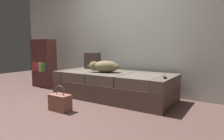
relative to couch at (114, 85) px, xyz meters
The scene contains 8 objects.
ground_plane 1.08m from the couch, 90.00° to the right, with size 10.00×10.00×0.00m, color brown.
back_wall 1.34m from the couch, 90.00° to the left, with size 6.40×0.10×2.80m, color silver.
couch is the anchor object (origin of this frame).
dog_tan 0.39m from the couch, 154.97° to the right, with size 0.60×0.43×0.21m.
tv_remote 1.03m from the couch, ahead, with size 0.04×0.15×0.02m, color black.
throw_pillow 0.85m from the couch, 158.92° to the left, with size 0.34×0.12×0.34m, color #473535.
handbag 1.08m from the couch, 104.49° to the right, with size 0.32×0.18×0.38m.
bookshelf 1.93m from the couch, behind, with size 0.56×0.30×1.10m.
Camera 1 is at (1.89, -1.95, 0.94)m, focal length 31.66 mm.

